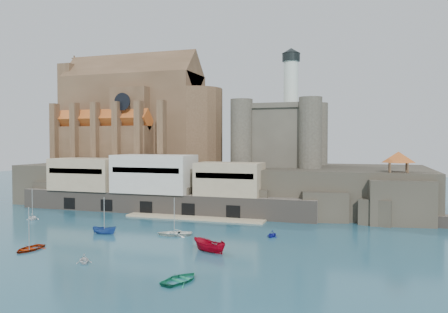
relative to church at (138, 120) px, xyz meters
name	(u,v)px	position (x,y,z in m)	size (l,w,h in m)	color
ground	(144,236)	(24.13, -41.85, -22.13)	(300.00, 300.00, 0.00)	navy
promontory	(217,185)	(23.94, -2.48, -17.20)	(100.00, 36.00, 10.00)	#2A261F
quay	(153,185)	(13.94, -18.78, -16.06)	(70.00, 12.00, 13.05)	#685E53
church	(138,120)	(0.00, 0.00, 0.00)	(47.00, 25.93, 30.51)	brown
castle_keep	(282,132)	(40.21, -0.78, -3.81)	(21.20, 21.20, 29.30)	#454136
rock_outcrop	(398,203)	(66.13, -16.01, -18.11)	(14.50, 10.50, 8.70)	#2A261F
pavilion	(398,158)	(66.13, -15.85, -9.40)	(6.40, 6.40, 5.40)	brown
boat_0	(29,250)	(12.61, -55.82, -22.13)	(3.65, 1.06, 5.11)	#961F02
boat_1	(84,263)	(24.47, -59.12, -22.13)	(2.46, 1.50, 2.86)	silver
boat_2	(104,234)	(16.72, -42.51, -22.13)	(1.65, 1.70, 4.40)	#23458F
boat_3	(181,281)	(39.74, -62.24, -22.13)	(3.86, 1.12, 5.41)	#197D5B
boat_4	(33,220)	(-4.97, -35.33, -22.13)	(2.82, 1.72, 3.27)	white
boat_5	(209,252)	(38.31, -48.64, -22.13)	(2.15, 2.21, 5.72)	#980215
boat_6	(174,235)	(28.78, -39.74, -22.13)	(4.31, 1.25, 6.04)	white
boat_7	(272,237)	(45.03, -35.93, -22.13)	(2.39, 1.46, 2.77)	#151B95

